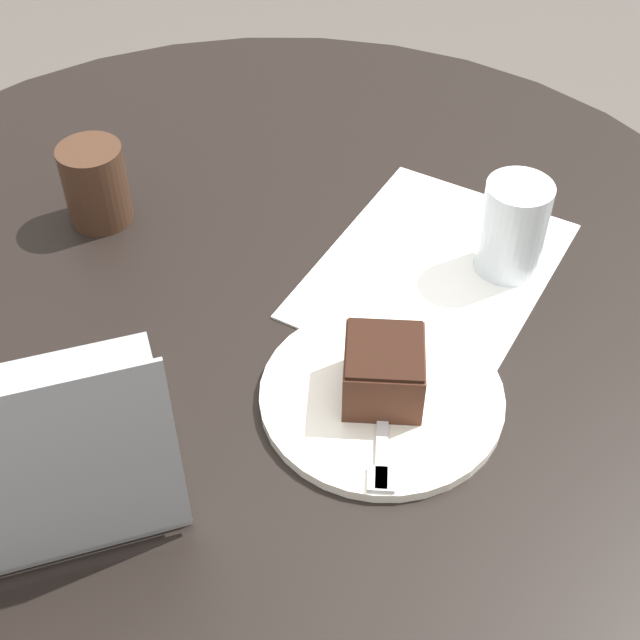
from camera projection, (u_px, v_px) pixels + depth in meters
ground_plane at (284, 608)px, 1.59m from camera, size 12.00×12.00×0.00m
dining_table at (271, 387)px, 1.16m from camera, size 1.26×1.26×0.77m
paper_document at (434, 269)px, 1.08m from camera, size 0.42×0.40×0.00m
plate at (382, 396)px, 0.93m from camera, size 0.26×0.26×0.01m
cake_slice at (384, 371)px, 0.90m from camera, size 0.11×0.12×0.07m
fork at (382, 435)px, 0.88m from camera, size 0.11×0.16×0.00m
coffee_glass at (96, 184)px, 1.11m from camera, size 0.08×0.08×0.11m
water_glass at (513, 228)px, 1.04m from camera, size 0.08×0.08×0.12m
laptop at (0, 466)px, 0.83m from camera, size 0.36×0.30×0.24m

